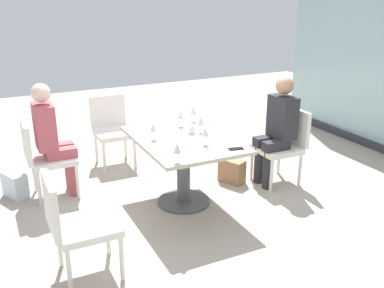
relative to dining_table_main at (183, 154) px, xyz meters
The scene contains 18 objects.
ground_plane 0.55m from the dining_table_main, ahead, with size 12.00×12.00×0.00m, color #A89E8E.
dining_table_main is the anchor object (origin of this frame).
chair_near_window 1.29m from the dining_table_main, 90.00° to the left, with size 0.46×0.51×0.87m.
chair_front_left 1.52m from the dining_table_main, 121.66° to the right, with size 0.46×0.50×0.87m.
chair_side_end 1.51m from the dining_table_main, 167.00° to the right, with size 0.50×0.46×0.87m.
chair_front_right 1.52m from the dining_table_main, 58.34° to the right, with size 0.46×0.50×0.87m.
person_near_window 1.19m from the dining_table_main, 90.00° to the left, with size 0.34×0.39×1.26m.
person_front_left 1.43m from the dining_table_main, 123.97° to the right, with size 0.34×0.39×1.26m.
wine_glass_0 0.43m from the dining_table_main, 20.89° to the left, with size 0.07×0.07×0.18m.
wine_glass_1 0.67m from the dining_table_main, 144.25° to the left, with size 0.07×0.07×0.18m.
wine_glass_2 0.40m from the dining_table_main, 109.41° to the left, with size 0.07×0.07×0.18m.
wine_glass_3 0.43m from the dining_table_main, 106.38° to the right, with size 0.07×0.07×0.18m.
wine_glass_4 0.51m from the dining_table_main, 159.23° to the left, with size 0.07×0.07×0.18m.
wine_glass_5 0.74m from the dining_table_main, 29.35° to the right, with size 0.07×0.07×0.18m.
coffee_cup 0.29m from the dining_table_main, 127.22° to the left, with size 0.08×0.08×0.09m, color white.
cell_phone_on_table 0.63m from the dining_table_main, 31.13° to the left, with size 0.07×0.14×0.01m, color black.
handbag_0 0.88m from the dining_table_main, 107.74° to the left, with size 0.30×0.16×0.28m, color #A3704C.
handbag_1 1.90m from the dining_table_main, 120.06° to the right, with size 0.30×0.16×0.28m, color silver.
Camera 1 is at (3.82, -1.76, 2.16)m, focal length 40.73 mm.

